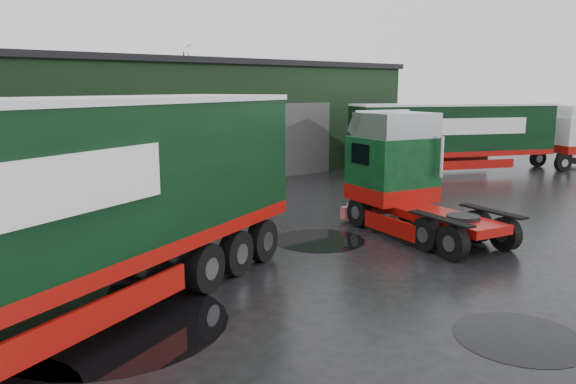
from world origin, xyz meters
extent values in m
plane|color=black|center=(0.00, 0.00, 0.00)|extent=(100.00, 100.00, 0.00)
cube|color=black|center=(2.00, 20.00, 3.00)|extent=(32.00, 12.00, 6.00)
cube|color=black|center=(2.00, 20.00, 6.15)|extent=(32.40, 12.40, 0.30)
cylinder|color=#0B079A|center=(6.48, 1.92, 0.13)|extent=(0.34, 0.34, 0.26)
cylinder|color=black|center=(-0.13, -4.93, 0.00)|extent=(2.54, 2.54, 0.01)
cylinder|color=black|center=(1.53, 2.87, 0.00)|extent=(2.92, 2.92, 0.01)
cylinder|color=black|center=(-6.14, 0.68, 0.00)|extent=(4.81, 4.81, 0.01)
camera|label=1|loc=(-10.05, -10.17, 4.81)|focal=35.00mm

